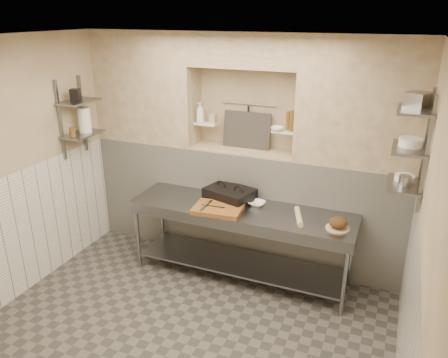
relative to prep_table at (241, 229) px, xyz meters
The scene contains 48 objects.
floor 1.38m from the prep_table, 98.77° to the right, with size 4.00×3.90×0.10m, color #4F4B46.
ceiling 2.51m from the prep_table, 98.77° to the right, with size 4.00×3.90×0.10m, color silver.
wall_left 2.64m from the prep_table, 152.08° to the right, with size 0.10×3.90×2.80m, color #C3B08B.
wall_right 2.34m from the prep_table, 32.36° to the right, with size 0.10×3.90×2.80m, color #C3B08B.
wall_back 1.13m from the prep_table, 102.60° to the left, with size 4.00×0.10×2.80m, color #C3B08B.
backwall_lower 0.60m from the prep_table, 107.85° to the left, with size 4.00×0.40×1.40m, color silver.
alcove_sill 0.97m from the prep_table, 107.85° to the left, with size 1.30×0.40×0.02m, color #C3B08B.
backwall_pillar_left 2.17m from the prep_table, 159.39° to the left, with size 1.35×0.40×1.40m, color #C3B08B.
backwall_pillar_right 1.94m from the prep_table, 26.39° to the left, with size 1.35×0.40×1.40m, color #C3B08B.
backwall_header 2.05m from the prep_table, 107.85° to the left, with size 1.30×0.40×0.40m, color #C3B08B.
wainscot_left 2.47m from the prep_table, 151.43° to the right, with size 0.02×3.90×1.40m, color silver.
wainscot_right 2.16m from the prep_table, 33.21° to the right, with size 0.02×3.90×1.40m, color silver.
alcove_shelf_left 1.38m from the prep_table, 140.29° to the left, with size 0.28×0.16×0.03m, color white.
alcove_shelf_right 1.24m from the prep_table, 60.75° to the left, with size 0.28×0.16×0.03m, color white.
utensil_rail 1.51m from the prep_table, 103.91° to the left, with size 0.02×0.02×0.70m, color gray.
hanging_steel 1.36m from the prep_table, 104.28° to the left, with size 0.02×0.02×0.30m, color black.
splash_panel 1.21m from the prep_table, 105.31° to the left, with size 0.60×0.02×0.45m, color #383330.
shelf_rail_left_a 2.45m from the prep_table, behind, with size 0.03×0.03×0.95m, color slate.
shelf_rail_left_b 2.47m from the prep_table, behind, with size 0.03×0.03×0.95m, color slate.
wall_shelf_left_lower 2.24m from the prep_table, behind, with size 0.30×0.50×0.03m, color slate.
wall_shelf_left_upper 2.44m from the prep_table, behind, with size 0.30×0.50×0.03m, color slate.
shelf_rail_right_a 2.16m from the prep_table, ahead, with size 0.03×0.03×1.05m, color slate.
shelf_rail_right_b 2.19m from the prep_table, 10.53° to the right, with size 0.03×0.03×1.05m, color slate.
wall_shelf_right_lower 1.87m from the prep_table, ahead, with size 0.30×0.50×0.03m, color slate.
wall_shelf_right_mid 2.06m from the prep_table, ahead, with size 0.30×0.50×0.03m, color slate.
wall_shelf_right_upper 2.28m from the prep_table, ahead, with size 0.30×0.50×0.03m, color slate.
prep_table is the anchor object (origin of this frame).
panini_press 0.43m from the prep_table, 139.64° to the left, with size 0.63×0.53×0.15m.
cutting_board 0.39m from the prep_table, 144.60° to the right, with size 0.54×0.38×0.05m, color brown.
knife_blade 0.44m from the prep_table, 149.21° to the right, with size 0.27×0.03×0.01m, color gray.
tongs 0.51m from the prep_table, 151.51° to the right, with size 0.03×0.03×0.28m, color gray.
mixing_bowl 0.35m from the prep_table, 48.06° to the left, with size 0.19×0.19×0.05m, color white.
rolling_pin 0.73m from the prep_table, ahead, with size 0.06×0.06×0.42m, color beige.
bread_board 1.13m from the prep_table, ahead, with size 0.25×0.25×0.01m, color beige.
bread_loaf 1.15m from the prep_table, ahead, with size 0.19×0.19×0.11m, color #4C2D19.
bottle_soap 1.50m from the prep_table, 144.59° to the left, with size 0.10×0.10×0.25m, color white.
jar_alcove 1.39m from the prep_table, 136.44° to the left, with size 0.08×0.08×0.11m, color #C3B08B.
bowl_alcove 1.23m from the prep_table, 64.83° to the left, with size 0.15×0.15×0.05m, color white.
condiment_a 1.37m from the prep_table, 53.90° to the left, with size 0.06×0.06×0.24m, color brown.
condiment_b 1.37m from the prep_table, 59.27° to the left, with size 0.05×0.05×0.22m, color brown.
condiment_c 1.33m from the prep_table, 54.49° to the left, with size 0.07×0.07×0.12m, color white.
jug_left 2.31m from the prep_table, behind, with size 0.15×0.15×0.30m, color white.
jar_left 2.29m from the prep_table, behind, with size 0.07×0.07×0.11m, color brown.
box_left_upper 2.49m from the prep_table, behind, with size 0.10×0.10×0.14m, color black.
bowl_right 1.89m from the prep_table, ahead, with size 0.19×0.19×0.06m, color white.
canister_right 1.91m from the prep_table, ahead, with size 0.11×0.11×0.11m, color gray.
bowl_right_mid 2.08m from the prep_table, ahead, with size 0.21×0.21×0.08m, color white.
basket_right 2.33m from the prep_table, ahead, with size 0.17×0.21×0.13m, color gray.
Camera 1 is at (1.73, -3.07, 3.01)m, focal length 35.00 mm.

